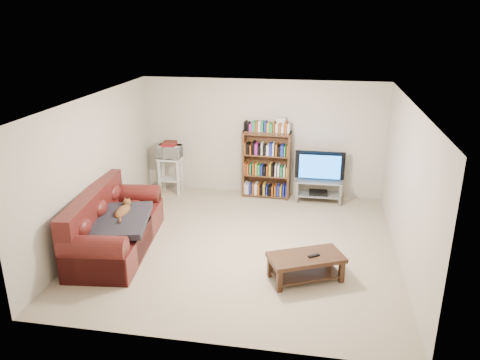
% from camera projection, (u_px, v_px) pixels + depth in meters
% --- Properties ---
extents(floor, '(5.00, 5.00, 0.00)m').
position_uv_depth(floor, '(242.00, 245.00, 7.78)').
color(floor, '#C2AD90').
rests_on(floor, ground).
extents(ceiling, '(5.00, 5.00, 0.00)m').
position_uv_depth(ceiling, '(242.00, 101.00, 6.97)').
color(ceiling, white).
rests_on(ceiling, ground).
extents(wall_back, '(5.00, 0.00, 5.00)m').
position_uv_depth(wall_back, '(262.00, 138.00, 9.70)').
color(wall_back, beige).
rests_on(wall_back, ground).
extents(wall_front, '(5.00, 0.00, 5.00)m').
position_uv_depth(wall_front, '(203.00, 252.00, 5.06)').
color(wall_front, beige).
rests_on(wall_front, ground).
extents(wall_left, '(0.00, 5.00, 5.00)m').
position_uv_depth(wall_left, '(94.00, 168.00, 7.78)').
color(wall_left, beige).
rests_on(wall_left, ground).
extents(wall_right, '(0.00, 5.00, 5.00)m').
position_uv_depth(wall_right, '(407.00, 186.00, 6.97)').
color(wall_right, beige).
rests_on(wall_right, ground).
extents(sofa, '(1.24, 2.40, 0.98)m').
position_uv_depth(sofa, '(112.00, 229.00, 7.57)').
color(sofa, '#531715').
rests_on(sofa, floor).
extents(blanket, '(1.10, 1.30, 0.19)m').
position_uv_depth(blanket, '(119.00, 221.00, 7.33)').
color(blanket, '#25222B').
rests_on(blanket, sofa).
extents(cat, '(0.32, 0.65, 0.19)m').
position_uv_depth(cat, '(123.00, 212.00, 7.51)').
color(cat, brown).
rests_on(cat, sofa).
extents(coffee_table, '(1.18, 0.93, 0.38)m').
position_uv_depth(coffee_table, '(306.00, 263.00, 6.69)').
color(coffee_table, '#392114').
rests_on(coffee_table, floor).
extents(remote, '(0.17, 0.14, 0.02)m').
position_uv_depth(remote, '(314.00, 256.00, 6.62)').
color(remote, black).
rests_on(remote, coffee_table).
extents(tv_stand, '(0.93, 0.42, 0.46)m').
position_uv_depth(tv_stand, '(319.00, 187.00, 9.48)').
color(tv_stand, '#999EA3').
rests_on(tv_stand, floor).
extents(television, '(1.00, 0.14, 0.57)m').
position_uv_depth(television, '(320.00, 167.00, 9.33)').
color(television, black).
rests_on(television, tv_stand).
extents(dvd_player, '(0.37, 0.26, 0.06)m').
position_uv_depth(dvd_player, '(318.00, 193.00, 9.52)').
color(dvd_player, black).
rests_on(dvd_player, tv_stand).
extents(bookshelf, '(0.99, 0.35, 1.40)m').
position_uv_depth(bookshelf, '(267.00, 163.00, 9.61)').
color(bookshelf, '#4D2E1B').
rests_on(bookshelf, floor).
extents(shelf_clutter, '(0.72, 0.23, 0.28)m').
position_uv_depth(shelf_clutter, '(272.00, 126.00, 9.34)').
color(shelf_clutter, silver).
rests_on(shelf_clutter, bookshelf).
extents(microwave_stand, '(0.49, 0.36, 0.78)m').
position_uv_depth(microwave_stand, '(170.00, 170.00, 9.88)').
color(microwave_stand, silver).
rests_on(microwave_stand, floor).
extents(microwave, '(0.48, 0.33, 0.27)m').
position_uv_depth(microwave, '(169.00, 152.00, 9.75)').
color(microwave, silver).
rests_on(microwave, microwave_stand).
extents(game_boxes, '(0.29, 0.25, 0.05)m').
position_uv_depth(game_boxes, '(169.00, 144.00, 9.69)').
color(game_boxes, maroon).
rests_on(game_boxes, microwave).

